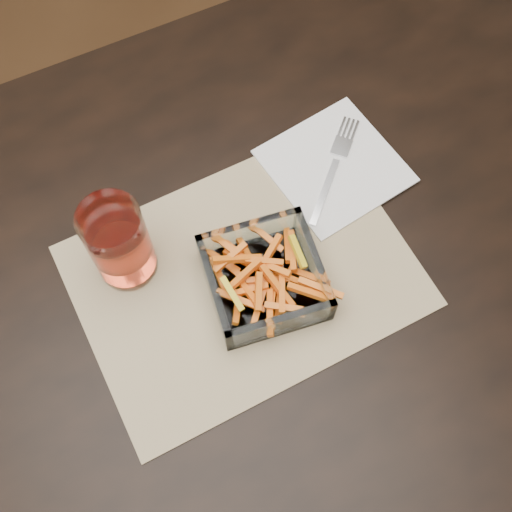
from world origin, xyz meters
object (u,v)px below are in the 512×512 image
at_px(glass_bowl, 264,279).
at_px(tumbler, 120,245).
at_px(fork, 334,166).
at_px(dining_table, 170,320).

height_order(glass_bowl, tumbler, tumbler).
distance_m(tumbler, fork, 0.34).
xyz_separation_m(glass_bowl, fork, (0.18, 0.12, -0.02)).
distance_m(glass_bowl, tumbler, 0.19).
bearing_deg(glass_bowl, tumbler, 144.26).
xyz_separation_m(glass_bowl, tumbler, (-0.15, 0.11, 0.04)).
relative_size(dining_table, glass_bowl, 9.48).
bearing_deg(tumbler, dining_table, -71.91).
bearing_deg(glass_bowl, fork, 34.60).
relative_size(glass_bowl, fork, 1.11).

